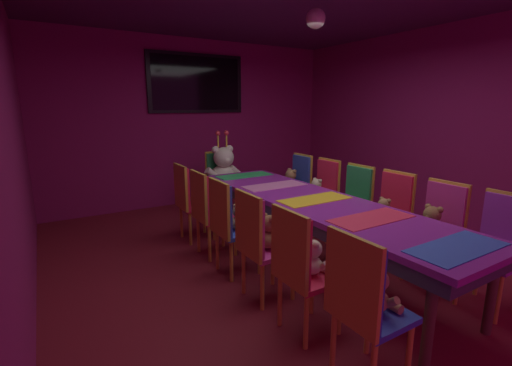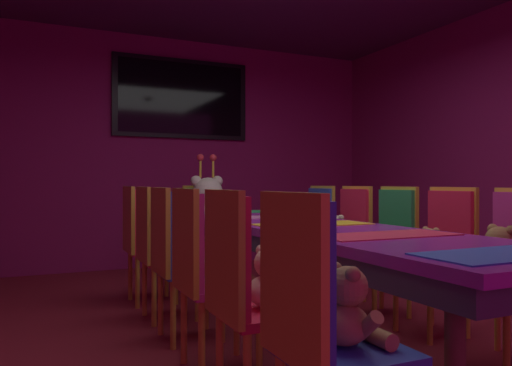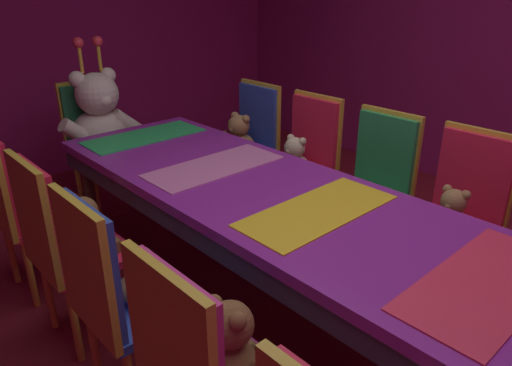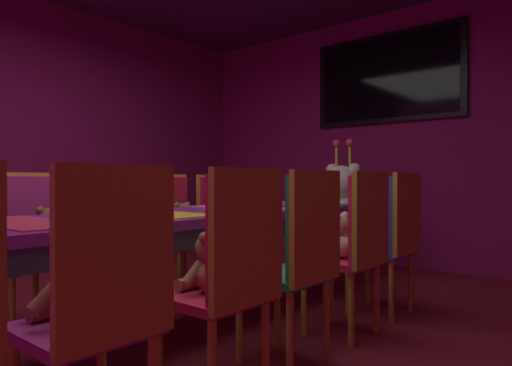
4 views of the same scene
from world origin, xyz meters
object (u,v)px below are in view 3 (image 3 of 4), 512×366
chair_right_3 (378,176)px  king_teddy_bear (101,119)px  teddy_left_2 (232,347)px  chair_right_2 (464,203)px  chair_right_5 (253,135)px  chair_left_3 (109,286)px  teddy_left_5 (41,195)px  teddy_left_4 (86,228)px  chair_left_4 (56,236)px  teddy_right_2 (451,215)px  chair_left_5 (14,199)px  chair_right_4 (308,152)px  teddy_right_4 (294,160)px  teddy_right_5 (238,139)px  teddy_left_3 (142,278)px  banquet_table (317,227)px  throne_chair (93,131)px

chair_right_3 → king_teddy_bear: (-0.85, 1.87, 0.14)m
teddy_left_2 → chair_right_2: bearing=-0.4°
chair_right_5 → king_teddy_bear: size_ratio=1.15×
chair_left_3 → teddy_left_5: (0.14, 1.09, -0.03)m
chair_left_3 → teddy_left_4: (0.15, 0.53, -0.01)m
chair_right_3 → chair_left_4: bearing=-18.7°
teddy_left_2 → teddy_right_2: bearing=-0.4°
chair_left_4 → chair_right_2: 2.06m
chair_left_3 → chair_right_3: 1.72m
chair_left_5 → chair_right_2: size_ratio=1.00×
teddy_left_4 → chair_right_5: 1.66m
chair_right_4 → teddy_right_4: 0.14m
chair_left_3 → chair_right_2: 1.83m
chair_left_5 → king_teddy_bear: bearing=39.8°
teddy_right_4 → teddy_right_5: bearing=-88.8°
chair_right_2 → teddy_right_2: (-0.14, -0.00, -0.03)m
chair_left_3 → chair_right_4: 1.80m
teddy_right_5 → teddy_left_3: bearing=36.8°
banquet_table → chair_left_3: size_ratio=3.54×
chair_left_5 → teddy_right_4: size_ratio=3.31×
teddy_left_2 → teddy_left_4: (0.01, 1.10, -0.01)m
teddy_left_2 → chair_left_4: 1.11m
chair_left_4 → teddy_right_4: 1.58m
chair_left_5 → king_teddy_bear: size_ratio=1.15×
chair_right_4 → throne_chair: 1.70m
chair_right_2 → teddy_right_5: chair_right_2 is taller
chair_right_2 → king_teddy_bear: bearing=-69.9°
chair_right_4 → king_teddy_bear: bearing=-56.3°
chair_left_5 → chair_right_3: size_ratio=1.00×
teddy_left_3 → chair_left_4: (-0.14, 0.53, 0.03)m
teddy_left_3 → king_teddy_bear: 1.96m
chair_left_4 → teddy_right_5: (1.57, 0.54, 0.00)m
teddy_left_2 → chair_left_3: 0.59m
chair_left_5 → teddy_right_2: bearing=-46.2°
chair_right_2 → teddy_right_4: (-0.15, 1.09, -0.02)m
teddy_left_3 → chair_right_5: (1.58, 1.07, 0.03)m
king_teddy_bear → teddy_left_4: bearing=-29.1°
teddy_left_4 → teddy_right_4: teddy_left_4 is taller
chair_left_4 → chair_right_4: bearing=-0.5°
teddy_right_5 → throne_chair: size_ratio=0.35×
king_teddy_bear → throne_chair: bearing=180.0°
teddy_left_2 → teddy_right_4: teddy_left_2 is taller
teddy_left_3 → chair_right_5: chair_right_5 is taller
chair_left_5 → chair_right_2: (1.74, -1.67, 0.00)m
king_teddy_bear → chair_right_2: bearing=20.1°
teddy_left_5 → teddy_right_4: 1.56m
teddy_left_3 → teddy_right_2: 1.57m
teddy_right_2 → teddy_left_4: bearing=-37.4°
banquet_table → chair_left_3: 0.92m
chair_right_4 → teddy_left_3: bearing=17.9°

